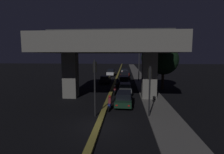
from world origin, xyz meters
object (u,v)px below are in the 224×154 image
at_px(traffic_light_left_of_median, 95,78).
at_px(motorcycle_white_filtering_far, 117,83).
at_px(car_dark_red_fourth, 125,76).
at_px(car_black_lead_oncoming, 105,79).
at_px(car_dark_green_lead, 124,98).
at_px(motorcycle_blue_filtering_near, 110,104).
at_px(car_black_third, 124,81).
at_px(car_white_second_oncoming, 111,72).
at_px(motorcycle_black_filtering_mid, 115,90).
at_px(car_dark_red_fifth, 126,73).
at_px(street_lamp, 138,58).
at_px(pedestrian_on_sidewalk, 156,88).
at_px(car_silver_sixth, 125,71).
at_px(car_grey_second, 125,88).
at_px(traffic_light_right_of_median, 150,83).

xyz_separation_m(traffic_light_left_of_median, motorcycle_white_filtering_far, (1.28, 15.24, -2.88)).
distance_m(car_dark_red_fourth, car_black_lead_oncoming, 6.98).
xyz_separation_m(car_dark_green_lead, motorcycle_blue_filtering_near, (-1.43, -1.63, -0.17)).
xyz_separation_m(car_black_third, car_white_second_oncoming, (-3.64, 15.88, -0.01)).
distance_m(car_dark_green_lead, car_black_lead_oncoming, 16.00).
height_order(car_black_third, motorcycle_black_filtering_mid, car_black_third).
bearing_deg(car_dark_red_fifth, car_white_second_oncoming, 85.95).
relative_size(street_lamp, car_black_lead_oncoming, 2.00).
bearing_deg(car_black_lead_oncoming, car_dark_red_fourth, 146.87).
xyz_separation_m(car_black_third, car_black_lead_oncoming, (-3.80, 2.94, -0.17)).
relative_size(traffic_light_left_of_median, car_dark_red_fifth, 1.26).
bearing_deg(car_black_third, pedestrian_on_sidewalk, -147.89).
relative_size(car_black_third, car_black_lead_oncoming, 1.10).
bearing_deg(car_dark_red_fifth, car_dark_red_fourth, 178.75).
height_order(traffic_light_left_of_median, car_white_second_oncoming, traffic_light_left_of_median).
bearing_deg(car_dark_red_fourth, car_silver_sixth, -1.86).
height_order(car_grey_second, motorcycle_blue_filtering_near, car_grey_second).
bearing_deg(car_dark_red_fourth, car_dark_green_lead, 177.97).
bearing_deg(car_dark_red_fifth, pedestrian_on_sidewalk, -168.01).
bearing_deg(car_white_second_oncoming, motorcycle_black_filtering_mid, 8.75).
xyz_separation_m(car_black_lead_oncoming, motorcycle_white_filtering_far, (2.61, -3.79, -0.13)).
xyz_separation_m(car_silver_sixth, pedestrian_on_sidewalk, (4.52, -29.30, 0.19)).
bearing_deg(car_dark_red_fourth, car_grey_second, 178.46).
bearing_deg(traffic_light_right_of_median, car_dark_green_lead, 122.61).
xyz_separation_m(car_silver_sixth, car_black_lead_oncoming, (-3.82, -19.37, -0.03)).
height_order(traffic_light_left_of_median, car_dark_red_fifth, traffic_light_left_of_median).
bearing_deg(car_dark_green_lead, car_black_third, 2.90).
distance_m(street_lamp, car_black_lead_oncoming, 8.04).
distance_m(car_dark_red_fifth, motorcycle_black_filtering_mid, 22.87).
bearing_deg(street_lamp, car_dark_red_fifth, 102.29).
bearing_deg(pedestrian_on_sidewalk, motorcycle_white_filtering_far, 133.04).
height_order(car_grey_second, car_silver_sixth, car_grey_second).
height_order(traffic_light_left_of_median, motorcycle_white_filtering_far, traffic_light_left_of_median).
height_order(street_lamp, car_black_third, street_lamp).
bearing_deg(car_dark_green_lead, car_silver_sixth, 2.57).
relative_size(car_dark_red_fourth, pedestrian_on_sidewalk, 2.79).
xyz_separation_m(car_white_second_oncoming, pedestrian_on_sidewalk, (8.18, -22.86, 0.07)).
xyz_separation_m(traffic_light_right_of_median, car_black_third, (-2.35, 16.08, -2.21)).
relative_size(street_lamp, car_dark_red_fourth, 1.83).
relative_size(street_lamp, car_grey_second, 1.80).
xyz_separation_m(car_dark_red_fourth, motorcycle_white_filtering_far, (-1.26, -9.60, -0.21)).
bearing_deg(pedestrian_on_sidewalk, traffic_light_right_of_median, -103.52).
xyz_separation_m(traffic_light_right_of_median, motorcycle_white_filtering_far, (-3.53, 15.23, -2.50)).
bearing_deg(car_white_second_oncoming, motorcycle_blue_filtering_near, 7.19).
relative_size(car_black_lead_oncoming, motorcycle_blue_filtering_near, 2.17).
bearing_deg(car_dark_red_fifth, motorcycle_white_filtering_far, 176.00).
xyz_separation_m(car_black_lead_oncoming, car_white_second_oncoming, (0.16, 12.94, 0.15)).
relative_size(car_grey_second, car_black_third, 1.01).
bearing_deg(street_lamp, motorcycle_white_filtering_far, -124.00).
height_order(traffic_light_left_of_median, car_dark_green_lead, traffic_light_left_of_median).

